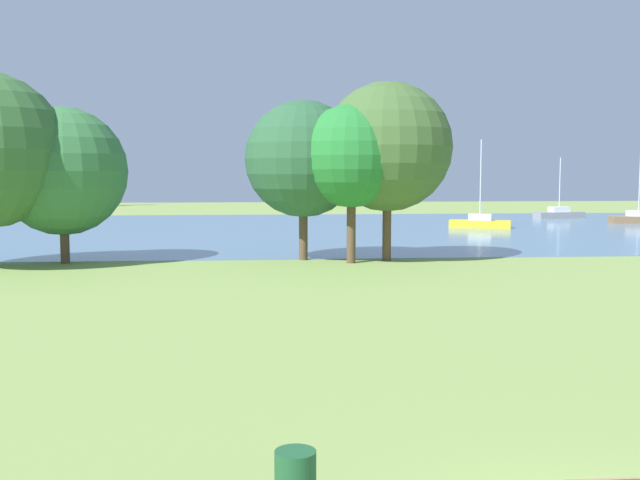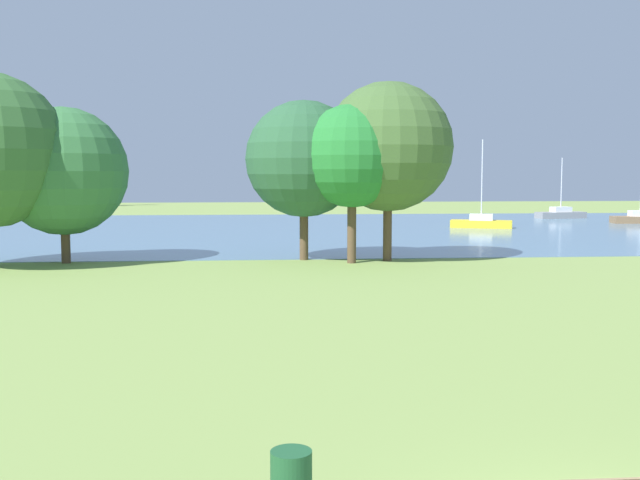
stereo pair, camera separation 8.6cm
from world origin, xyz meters
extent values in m
plane|color=#7F994C|center=(0.00, 22.00, 0.00)|extent=(160.00, 160.00, 0.00)
cylinder|color=#1E512D|center=(-3.89, 1.76, 0.40)|extent=(0.56, 0.56, 0.80)
cube|color=#58819E|center=(0.00, 50.00, 0.01)|extent=(140.00, 40.00, 0.02)
cube|color=yellow|center=(13.49, 50.23, 0.32)|extent=(5.02, 3.03, 0.60)
cube|color=white|center=(13.49, 50.23, 0.87)|extent=(2.07, 1.64, 0.50)
cylinder|color=silver|center=(13.49, 50.23, 3.82)|extent=(0.10, 0.10, 6.40)
cube|color=gray|center=(24.78, 61.60, 0.32)|extent=(4.99, 2.32, 0.60)
cube|color=white|center=(24.78, 61.60, 0.87)|extent=(1.97, 1.40, 0.50)
cylinder|color=silver|center=(24.78, 61.60, 3.22)|extent=(0.10, 0.10, 5.20)
cube|color=brown|center=(28.88, 54.34, 0.32)|extent=(4.90, 1.86, 0.60)
cube|color=white|center=(28.88, 54.34, 0.87)|extent=(1.88, 1.23, 0.50)
cylinder|color=silver|center=(28.88, 54.34, 3.54)|extent=(0.10, 0.10, 5.84)
cylinder|color=brown|center=(-13.74, 29.57, 1.16)|extent=(0.44, 0.44, 2.33)
sphere|color=#356E3B|center=(-13.74, 29.57, 4.52)|extent=(6.26, 6.26, 6.26)
cylinder|color=brown|center=(-1.96, 29.97, 1.54)|extent=(0.44, 0.44, 3.07)
sphere|color=#2A5936|center=(-1.96, 29.97, 5.14)|extent=(5.90, 5.90, 5.90)
cylinder|color=brown|center=(0.30, 28.44, 1.75)|extent=(0.44, 0.44, 3.49)
sphere|color=#257630|center=(0.30, 28.44, 5.26)|extent=(5.04, 5.04, 5.04)
cylinder|color=brown|center=(2.22, 29.23, 1.73)|extent=(0.44, 0.44, 3.47)
sphere|color=#416130|center=(2.22, 29.23, 5.73)|extent=(6.48, 6.48, 6.48)
camera|label=1|loc=(-4.40, -7.83, 4.50)|focal=41.87mm
camera|label=2|loc=(-4.31, -7.84, 4.50)|focal=41.87mm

